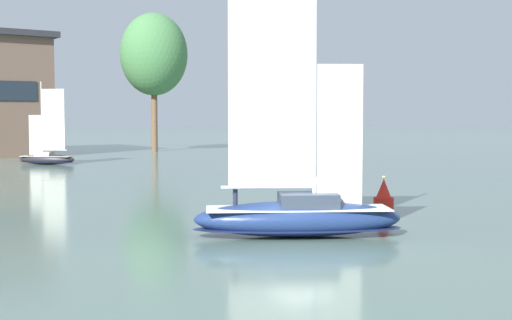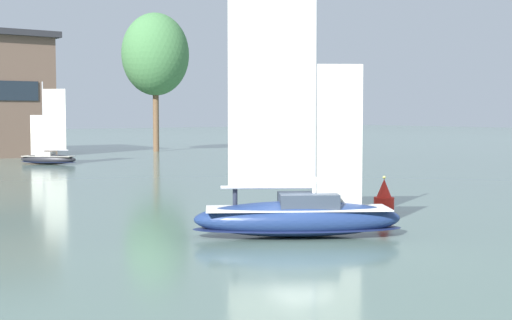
% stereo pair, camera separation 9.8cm
% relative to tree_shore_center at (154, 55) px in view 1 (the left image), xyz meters
% --- Properties ---
extents(ground_plane, '(400.00, 400.00, 0.00)m').
position_rel_tree_shore_center_xyz_m(ground_plane, '(-26.02, -62.38, -12.90)').
color(ground_plane, slate).
extents(tree_shore_center, '(8.96, 8.96, 18.43)m').
position_rel_tree_shore_center_xyz_m(tree_shore_center, '(0.00, 0.00, 0.00)').
color(tree_shore_center, brown).
rests_on(tree_shore_center, ground).
extents(sailboat_main, '(8.76, 6.77, 12.09)m').
position_rel_tree_shore_center_xyz_m(sailboat_main, '(-26.01, -62.38, -11.93)').
color(sailboat_main, navy).
rests_on(sailboat_main, ground).
extents(sailboat_moored_far_slip, '(5.31, 5.59, 8.30)m').
position_rel_tree_shore_center_xyz_m(sailboat_moored_far_slip, '(-20.07, -15.09, -12.19)').
color(sailboat_moored_far_slip, '#232328').
rests_on(sailboat_moored_far_slip, ground).
extents(channel_buoy, '(1.05, 1.05, 1.91)m').
position_rel_tree_shore_center_xyz_m(channel_buoy, '(-17.83, -59.39, -12.15)').
color(channel_buoy, red).
rests_on(channel_buoy, ground).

